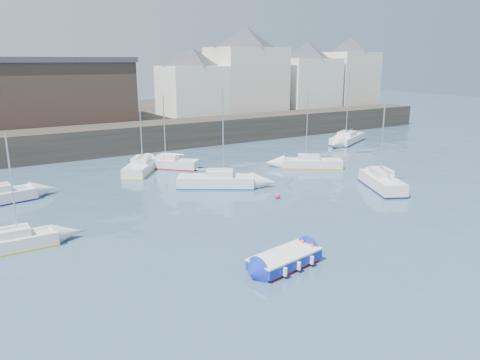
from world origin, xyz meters
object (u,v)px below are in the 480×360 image
sailboat_a (10,243)px  sailboat_f (171,163)px  blue_dinghy (285,259)px  sailboat_c (382,182)px  sailboat_h (141,167)px  sailboat_d (311,163)px  sailboat_b (216,181)px  buoy_far (241,182)px  buoy_near (308,249)px  sailboat_g (347,138)px  buoy_mid (277,199)px

sailboat_a → sailboat_f: (15.65, 13.77, 0.03)m
sailboat_a → blue_dinghy: bearing=-40.4°
sailboat_c → sailboat_h: (-14.25, 15.94, -0.08)m
sailboat_d → sailboat_c: bearing=-92.1°
sailboat_a → sailboat_c: size_ratio=0.84×
sailboat_d → sailboat_b: bearing=-172.9°
sailboat_d → buoy_far: 8.77m
sailboat_b → buoy_near: (-2.13, -13.99, -0.52)m
blue_dinghy → buoy_near: (2.47, 1.11, -0.42)m
sailboat_a → sailboat_c: 27.04m
blue_dinghy → sailboat_g: (28.99, 24.83, 0.10)m
sailboat_h → buoy_far: 9.97m
sailboat_g → sailboat_h: 27.69m
sailboat_a → buoy_near: (13.84, -8.57, -0.45)m
sailboat_b → sailboat_h: 8.99m
sailboat_c → sailboat_a: bearing=175.5°
sailboat_c → buoy_near: (-13.11, -6.43, -0.58)m
sailboat_h → buoy_near: size_ratio=20.00×
blue_dinghy → sailboat_h: sailboat_h is taller
sailboat_g → buoy_near: 35.59m
sailboat_b → sailboat_f: 8.35m
sailboat_b → buoy_near: sailboat_b is taller
sailboat_a → buoy_near: size_ratio=16.60×
sailboat_a → buoy_mid: sailboat_a is taller
sailboat_c → sailboat_g: bearing=52.2°
sailboat_g → sailboat_b: bearing=-158.2°
sailboat_c → buoy_mid: sailboat_c is taller
blue_dinghy → sailboat_g: bearing=40.6°
sailboat_g → sailboat_d: bearing=-147.5°
sailboat_a → buoy_far: (18.59, 5.77, -0.45)m
sailboat_a → sailboat_b: (15.97, 5.42, 0.07)m
sailboat_c → buoy_near: bearing=-153.9°
sailboat_c → blue_dinghy: bearing=-154.2°
blue_dinghy → sailboat_f: (4.28, 23.44, 0.07)m
buoy_near → buoy_mid: size_ratio=0.98×
sailboat_a → sailboat_g: (40.36, 15.16, 0.07)m
blue_dinghy → sailboat_b: size_ratio=0.52×
blue_dinghy → sailboat_g: sailboat_g is taller
sailboat_g → sailboat_f: bearing=-176.8°
sailboat_a → sailboat_b: bearing=18.8°
blue_dinghy → sailboat_d: bearing=46.0°
blue_dinghy → sailboat_b: (4.60, 15.10, 0.11)m
sailboat_d → blue_dinghy: bearing=-134.0°
buoy_far → sailboat_b: bearing=-172.5°
sailboat_h → buoy_far: size_ratio=17.17×
sailboat_d → sailboat_f: bearing=149.2°
blue_dinghy → sailboat_a: bearing=139.6°
blue_dinghy → sailboat_f: bearing=79.6°
buoy_mid → sailboat_h: bearing=112.1°
sailboat_g → sailboat_c: bearing=-127.8°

